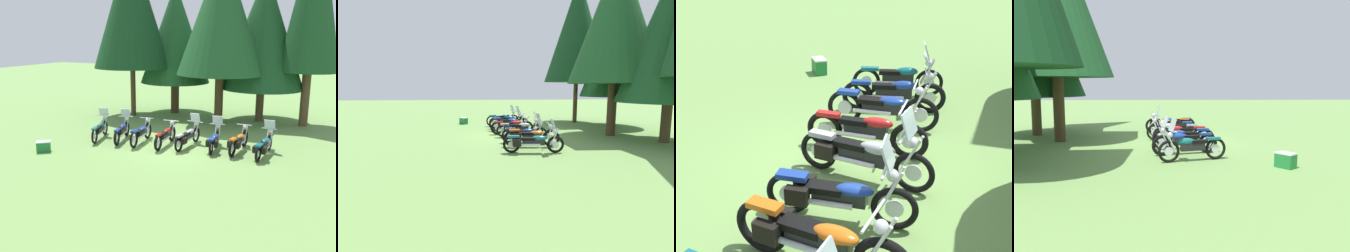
{
  "view_description": "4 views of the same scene",
  "coord_description": "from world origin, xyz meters",
  "views": [
    {
      "loc": [
        6.17,
        -14.3,
        4.7
      ],
      "look_at": [
        -0.66,
        0.67,
        0.71
      ],
      "focal_mm": 39.96,
      "sensor_mm": 36.0,
      "label": 1
    },
    {
      "loc": [
        13.5,
        -1.63,
        2.5
      ],
      "look_at": [
        -0.08,
        -0.43,
        0.5
      ],
      "focal_mm": 28.3,
      "sensor_mm": 36.0,
      "label": 2
    },
    {
      "loc": [
        6.29,
        2.17,
        3.7
      ],
      "look_at": [
        0.63,
        -0.06,
        0.99
      ],
      "focal_mm": 45.65,
      "sensor_mm": 36.0,
      "label": 3
    },
    {
      "loc": [
        -14.74,
        0.35,
        2.4
      ],
      "look_at": [
        0.26,
        -0.11,
        0.64
      ],
      "focal_mm": 38.42,
      "sensor_mm": 36.0,
      "label": 4
    }
  ],
  "objects": [
    {
      "name": "motorcycle_4",
      "position": [
        0.48,
        0.2,
        0.47
      ],
      "size": [
        0.74,
        2.37,
        1.35
      ],
      "rotation": [
        0.0,
        0.0,
        1.49
      ],
      "color": "black",
      "rests_on": "ground_plane"
    },
    {
      "name": "motorcycle_3",
      "position": [
        -0.45,
        -0.04,
        0.44
      ],
      "size": [
        0.73,
        2.32,
        1.0
      ],
      "rotation": [
        0.0,
        0.0,
        1.62
      ],
      "color": "black",
      "rests_on": "ground_plane"
    },
    {
      "name": "picnic_cooler",
      "position": [
        -4.69,
        -2.94,
        0.22
      ],
      "size": [
        0.65,
        0.61,
        0.45
      ],
      "color": "#1E7233",
      "rests_on": "ground_plane"
    },
    {
      "name": "motorcycle_5",
      "position": [
        1.67,
        0.25,
        0.44
      ],
      "size": [
        0.76,
        2.18,
        1.34
      ],
      "rotation": [
        0.0,
        0.0,
        1.7
      ],
      "color": "black",
      "rests_on": "ground_plane"
    },
    {
      "name": "motorcycle_1",
      "position": [
        -2.62,
        -0.1,
        0.46
      ],
      "size": [
        0.88,
        2.29,
        1.36
      ],
      "rotation": [
        0.0,
        0.0,
        1.84
      ],
      "color": "black",
      "rests_on": "ground_plane"
    },
    {
      "name": "motorcycle_6",
      "position": [
        2.67,
        0.38,
        0.45
      ],
      "size": [
        0.66,
        2.37,
        1.02
      ],
      "rotation": [
        0.0,
        0.0,
        1.5
      ],
      "color": "black",
      "rests_on": "ground_plane"
    },
    {
      "name": "ground_plane",
      "position": [
        0.0,
        0.0,
        0.0
      ],
      "size": [
        80.0,
        80.0,
        0.0
      ],
      "primitive_type": "plane",
      "color": "#6B934C"
    },
    {
      "name": "motorcycle_2",
      "position": [
        -1.63,
        -0.1,
        0.47
      ],
      "size": [
        0.66,
        2.34,
        1.03
      ],
      "rotation": [
        0.0,
        0.0,
        1.67
      ],
      "color": "black",
      "rests_on": "ground_plane"
    },
    {
      "name": "motorcycle_0",
      "position": [
        -3.7,
        -0.29,
        0.48
      ],
      "size": [
        0.92,
        2.19,
        1.36
      ],
      "rotation": [
        0.0,
        0.0,
        1.86
      ],
      "color": "black",
      "rests_on": "ground_plane"
    }
  ]
}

